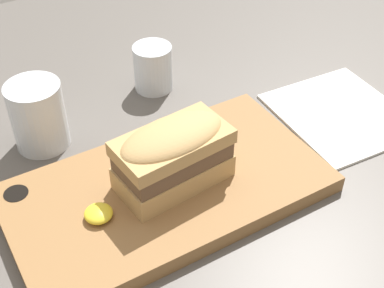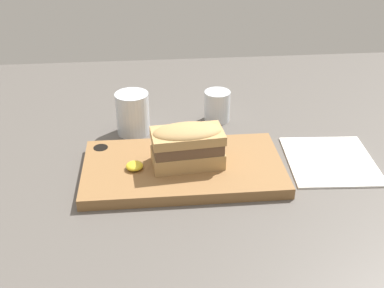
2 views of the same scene
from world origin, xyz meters
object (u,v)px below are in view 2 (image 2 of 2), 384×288
at_px(water_glass, 133,116).
at_px(wine_glass, 217,108).
at_px(napkin, 330,161).
at_px(sandwich, 187,144).
at_px(serving_board, 183,168).

relative_size(water_glass, wine_glass, 1.31).
bearing_deg(wine_glass, napkin, -45.18).
xyz_separation_m(sandwich, wine_glass, (0.09, 0.22, -0.04)).
distance_m(serving_board, water_glass, 0.20).
distance_m(sandwich, water_glass, 0.21).
bearing_deg(sandwich, water_glass, 120.78).
relative_size(sandwich, napkin, 0.71).
bearing_deg(sandwich, napkin, 3.21).
distance_m(wine_glass, napkin, 0.29).
bearing_deg(napkin, sandwich, -176.79).
height_order(water_glass, napkin, water_glass).
bearing_deg(wine_glass, water_glass, -167.47).
bearing_deg(wine_glass, sandwich, -111.68).
bearing_deg(serving_board, sandwich, -15.72).
xyz_separation_m(sandwich, water_glass, (-0.11, 0.18, -0.03)).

